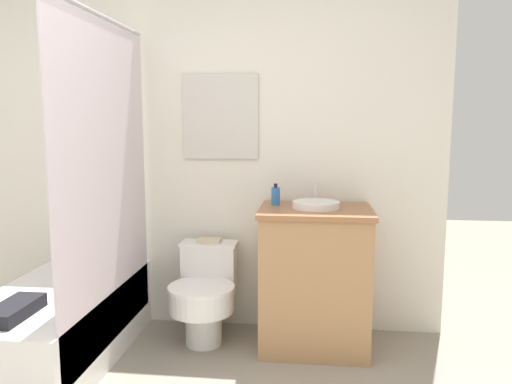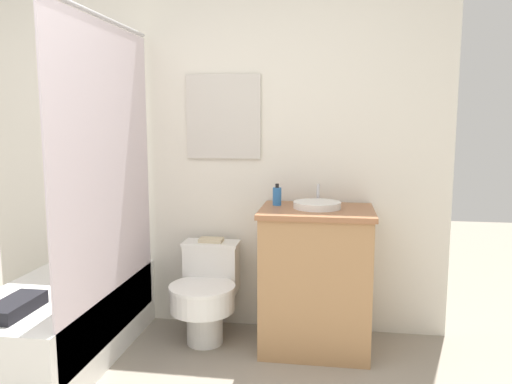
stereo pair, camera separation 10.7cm
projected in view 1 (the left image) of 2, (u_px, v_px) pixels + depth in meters
name	position (u px, v px, depth m)	size (l,w,h in m)	color
wall_back	(205.00, 145.00, 3.38)	(3.20, 0.07, 2.50)	silver
shower_area	(60.00, 317.00, 2.92)	(0.70, 1.33, 1.98)	white
toilet	(205.00, 292.00, 3.19)	(0.42, 0.55, 0.62)	white
vanity	(315.00, 278.00, 3.10)	(0.69, 0.54, 0.88)	#AD7F51
sink	(316.00, 204.00, 3.06)	(0.29, 0.33, 0.13)	white
soap_bottle	(276.00, 196.00, 3.15)	(0.06, 0.06, 0.14)	#2D6BB2
book_on_tank	(209.00, 240.00, 3.30)	(0.16, 0.10, 0.02)	beige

